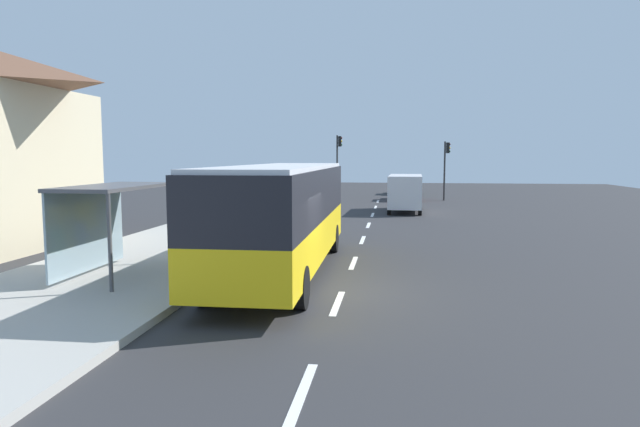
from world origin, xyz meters
TOP-DOWN VIEW (x-y plane):
  - ground_plane at (0.00, 14.00)m, footprint 56.00×92.00m
  - sidewalk_platform at (-6.40, 2.00)m, footprint 6.20×30.00m
  - lane_stripe_seg_0 at (0.25, -6.00)m, footprint 0.16×2.20m
  - lane_stripe_seg_1 at (0.25, -1.00)m, footprint 0.16×2.20m
  - lane_stripe_seg_2 at (0.25, 4.00)m, footprint 0.16×2.20m
  - lane_stripe_seg_3 at (0.25, 9.00)m, footprint 0.16×2.20m
  - lane_stripe_seg_4 at (0.25, 14.00)m, footprint 0.16×2.20m
  - lane_stripe_seg_5 at (0.25, 19.00)m, footprint 0.16×2.20m
  - lane_stripe_seg_6 at (0.25, 24.00)m, footprint 0.16×2.20m
  - lane_stripe_seg_7 at (0.25, 29.00)m, footprint 0.16×2.20m
  - bus at (-1.71, 2.10)m, footprint 2.66×11.04m
  - white_van at (2.20, 21.18)m, footprint 2.18×5.26m
  - sedan_near at (2.30, 37.78)m, footprint 1.97×4.46m
  - sedan_far at (2.30, 30.69)m, footprint 1.84×4.40m
  - recycling_bin_orange at (-4.20, 2.32)m, footprint 0.52×0.52m
  - recycling_bin_green at (-4.20, 3.02)m, footprint 0.52×0.52m
  - recycling_bin_yellow at (-4.20, 3.72)m, footprint 0.52×0.52m
  - recycling_bin_blue at (-4.20, 4.42)m, footprint 0.52×0.52m
  - traffic_light_near_side at (5.50, 30.73)m, footprint 0.49×0.28m
  - traffic_light_far_side at (-3.10, 31.53)m, footprint 0.49×0.28m
  - bus_shelter at (-6.41, 0.56)m, footprint 1.80×4.00m

SIDE VIEW (x-z plane):
  - ground_plane at x=0.00m, z-range -0.04..0.00m
  - lane_stripe_seg_0 at x=0.25m, z-range 0.00..0.01m
  - lane_stripe_seg_1 at x=0.25m, z-range 0.00..0.01m
  - lane_stripe_seg_2 at x=0.25m, z-range 0.00..0.01m
  - lane_stripe_seg_3 at x=0.25m, z-range 0.00..0.01m
  - lane_stripe_seg_4 at x=0.25m, z-range 0.00..0.01m
  - lane_stripe_seg_5 at x=0.25m, z-range 0.00..0.01m
  - lane_stripe_seg_6 at x=0.25m, z-range 0.00..0.01m
  - lane_stripe_seg_7 at x=0.25m, z-range 0.00..0.01m
  - sidewalk_platform at x=-6.40m, z-range 0.00..0.18m
  - recycling_bin_orange at x=-4.20m, z-range 0.18..1.13m
  - recycling_bin_green at x=-4.20m, z-range 0.18..1.13m
  - recycling_bin_yellow at x=-4.20m, z-range 0.18..1.13m
  - recycling_bin_blue at x=-4.20m, z-range 0.18..1.13m
  - sedan_near at x=2.30m, z-range 0.03..1.55m
  - sedan_far at x=2.30m, z-range 0.03..1.55m
  - white_van at x=2.20m, z-range 0.19..2.49m
  - bus at x=-1.71m, z-range 0.24..3.45m
  - bus_shelter at x=-6.41m, z-range 0.85..3.35m
  - traffic_light_near_side at x=5.50m, z-range 0.78..5.42m
  - traffic_light_far_side at x=-3.10m, z-range 0.85..6.05m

